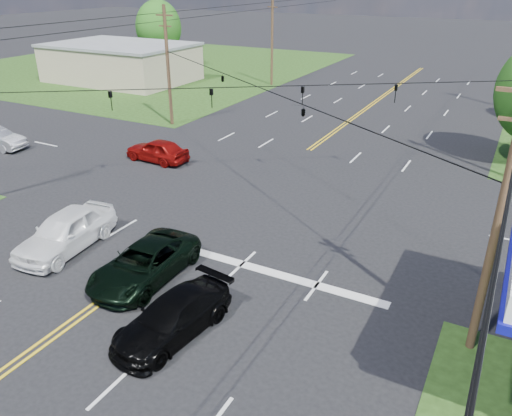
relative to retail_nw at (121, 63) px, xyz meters
The scene contains 14 objects.
ground 37.26m from the retail_nw, 36.25° to the right, with size 280.00×280.00×0.00m, color black.
grass_nw 11.36m from the retail_nw, 116.57° to the left, with size 46.00×48.00×0.03m, color #213B13.
stop_bar 46.14m from the retail_nw, 40.60° to the right, with size 10.00×0.50×0.02m, color silver.
retail_nw is the anchor object (origin of this frame).
pole_se 53.09m from the retail_nw, 35.79° to the right, with size 1.60×0.28×9.50m.
pole_nw 21.60m from the retail_nw, 37.41° to the right, with size 1.60×0.28×9.50m.
pole_left_far 18.30m from the retail_nw, 19.44° to the left, with size 1.60×0.28×10.00m.
span_wire_signals 37.42m from the retail_nw, 36.25° to the right, with size 26.00×18.00×1.13m.
power_lines 38.98m from the retail_nw, 38.66° to the right, with size 26.04×100.00×0.64m.
tree_far_l 10.69m from the retail_nw, 101.31° to the left, with size 6.08×6.08×8.72m.
pickup_dkgreen 44.85m from the retail_nw, 47.13° to the right, with size 2.49×5.40×1.50m, color black.
suv_black 48.72m from the retail_nw, 46.26° to the right, with size 1.99×4.89×1.42m, color black.
pickup_white 41.50m from the retail_nw, 51.74° to the right, with size 2.15×5.34×1.82m, color white.
sedan_red 30.28m from the retail_nw, 43.95° to the right, with size 1.82×4.52×1.54m, color maroon.
Camera 1 is at (12.88, -12.28, 11.52)m, focal length 35.00 mm.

